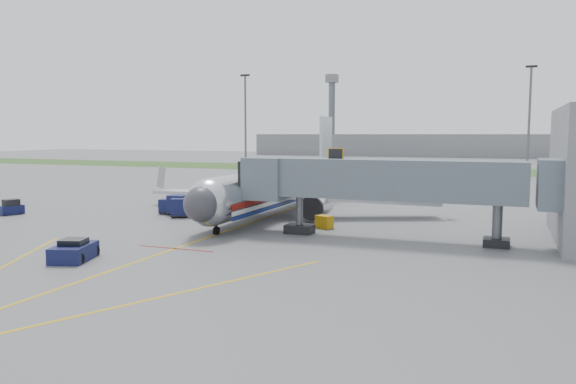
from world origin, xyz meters
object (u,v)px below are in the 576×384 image
(belt_loader, at_px, (197,202))
(ramp_worker, at_px, (228,209))
(pushback_tug, at_px, (74,251))
(baggage_tug, at_px, (11,208))
(airliner, at_px, (279,187))

(belt_loader, bearing_deg, ramp_worker, -39.34)
(pushback_tug, height_order, baggage_tug, baggage_tug)
(airliner, distance_m, baggage_tug, 26.82)
(airliner, bearing_deg, ramp_worker, -127.94)
(airliner, relative_size, baggage_tug, 14.63)
(baggage_tug, xyz_separation_m, belt_loader, (14.47, 11.61, -0.09))
(airliner, height_order, ramp_worker, airliner)
(airliner, height_order, baggage_tug, airliner)
(pushback_tug, relative_size, ramp_worker, 2.35)
(baggage_tug, relative_size, ramp_worker, 1.52)
(pushback_tug, xyz_separation_m, baggage_tug, (-20.46, 13.91, 0.10))
(pushback_tug, distance_m, belt_loader, 26.21)
(airliner, xyz_separation_m, ramp_worker, (-3.52, -4.51, -1.84))
(ramp_worker, bearing_deg, belt_loader, 118.33)
(baggage_tug, height_order, belt_loader, belt_loader)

